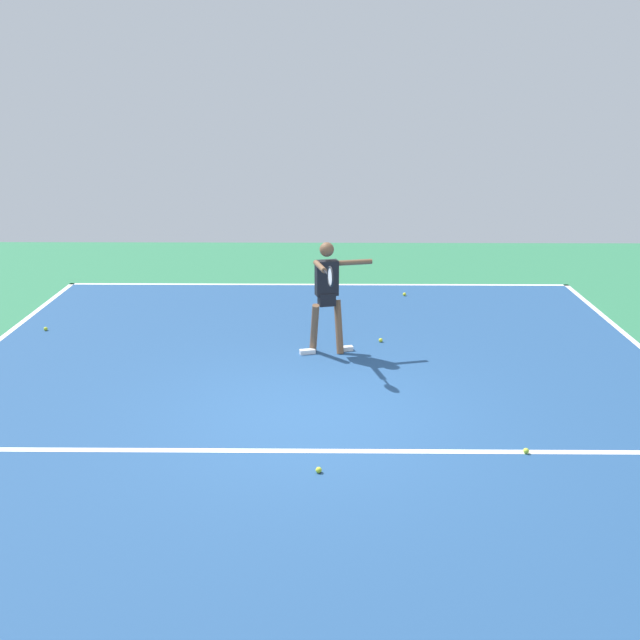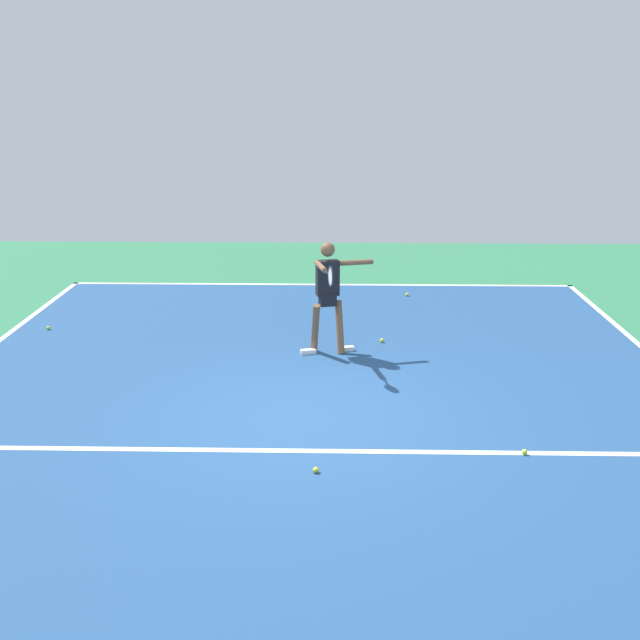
% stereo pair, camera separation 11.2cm
% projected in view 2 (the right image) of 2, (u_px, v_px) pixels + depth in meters
% --- Properties ---
extents(ground_plane, '(21.98, 21.98, 0.00)m').
position_uv_depth(ground_plane, '(311.00, 416.00, 9.44)').
color(ground_plane, '#2D754C').
extents(court_surface, '(10.52, 13.23, 0.00)m').
position_uv_depth(court_surface, '(311.00, 416.00, 9.44)').
color(court_surface, navy).
rests_on(court_surface, ground_plane).
extents(court_line_baseline_near, '(10.52, 0.10, 0.01)m').
position_uv_depth(court_line_baseline_near, '(321.00, 284.00, 15.70)').
color(court_line_baseline_near, white).
rests_on(court_line_baseline_near, ground_plane).
extents(court_line_service, '(7.89, 0.10, 0.01)m').
position_uv_depth(court_line_service, '(308.00, 451.00, 8.52)').
color(court_line_service, white).
rests_on(court_line_service, ground_plane).
extents(court_line_centre_mark, '(0.10, 0.30, 0.01)m').
position_uv_depth(court_line_centre_mark, '(321.00, 287.00, 15.51)').
color(court_line_centre_mark, white).
rests_on(court_line_centre_mark, ground_plane).
extents(tennis_player, '(1.12, 1.27, 1.76)m').
position_uv_depth(tennis_player, '(328.00, 291.00, 11.36)').
color(tennis_player, brown).
rests_on(tennis_player, ground_plane).
extents(tennis_ball_centre_court, '(0.07, 0.07, 0.07)m').
position_uv_depth(tennis_ball_centre_court, '(48.00, 328.00, 12.78)').
color(tennis_ball_centre_court, '#CCE033').
rests_on(tennis_ball_centre_court, ground_plane).
extents(tennis_ball_far_corner, '(0.07, 0.07, 0.07)m').
position_uv_depth(tennis_ball_far_corner, '(316.00, 470.00, 8.03)').
color(tennis_ball_far_corner, '#CCE033').
rests_on(tennis_ball_far_corner, ground_plane).
extents(tennis_ball_by_baseline, '(0.07, 0.07, 0.07)m').
position_uv_depth(tennis_ball_by_baseline, '(524.00, 452.00, 8.43)').
color(tennis_ball_by_baseline, '#C6E53D').
rests_on(tennis_ball_by_baseline, ground_plane).
extents(tennis_ball_near_player, '(0.07, 0.07, 0.07)m').
position_uv_depth(tennis_ball_near_player, '(407.00, 294.00, 14.83)').
color(tennis_ball_near_player, yellow).
rests_on(tennis_ball_near_player, ground_plane).
extents(tennis_ball_by_sideline, '(0.07, 0.07, 0.07)m').
position_uv_depth(tennis_ball_by_sideline, '(382.00, 340.00, 12.14)').
color(tennis_ball_by_sideline, yellow).
rests_on(tennis_ball_by_sideline, ground_plane).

